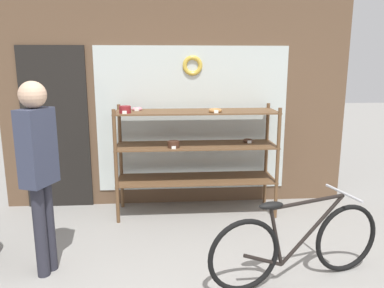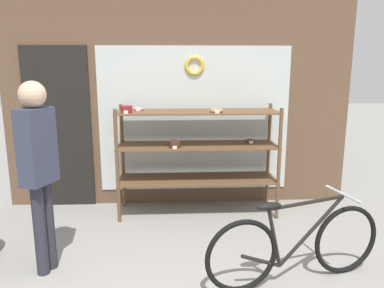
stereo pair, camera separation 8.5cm
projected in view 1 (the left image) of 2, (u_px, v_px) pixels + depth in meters
name	position (u px, v px, depth m)	size (l,w,h in m)	color
storefront_facade	(173.00, 76.00, 4.85)	(4.55, 0.13, 3.55)	brown
display_case	(195.00, 146.00, 4.64)	(1.97, 0.55, 1.39)	brown
bicycle	(297.00, 244.00, 3.24)	(1.63, 0.55, 0.78)	black
pedestrian	(39.00, 163.00, 3.22)	(0.28, 0.36, 1.74)	#282833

